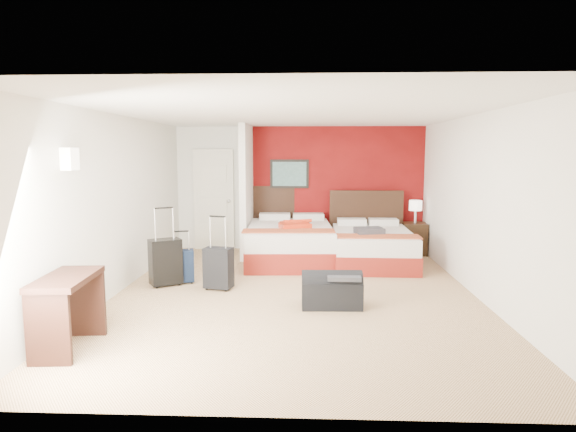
# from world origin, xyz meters

# --- Properties ---
(ground) EXTENTS (6.50, 6.50, 0.00)m
(ground) POSITION_xyz_m (0.00, 0.00, 0.00)
(ground) COLOR tan
(ground) RESTS_ON ground
(room_walls) EXTENTS (5.02, 6.52, 2.50)m
(room_walls) POSITION_xyz_m (-1.40, 1.42, 1.26)
(room_walls) COLOR white
(room_walls) RESTS_ON ground
(red_accent_panel) EXTENTS (3.50, 0.04, 2.50)m
(red_accent_panel) POSITION_xyz_m (0.75, 3.23, 1.25)
(red_accent_panel) COLOR maroon
(red_accent_panel) RESTS_ON ground
(partition_wall) EXTENTS (0.12, 1.20, 2.50)m
(partition_wall) POSITION_xyz_m (-1.00, 2.61, 1.25)
(partition_wall) COLOR silver
(partition_wall) RESTS_ON ground
(entry_door) EXTENTS (0.82, 0.06, 2.05)m
(entry_door) POSITION_xyz_m (-1.75, 3.20, 1.02)
(entry_door) COLOR silver
(entry_door) RESTS_ON ground
(bed_left) EXTENTS (1.63, 2.25, 0.65)m
(bed_left) POSITION_xyz_m (-0.15, 2.11, 0.33)
(bed_left) COLOR silver
(bed_left) RESTS_ON ground
(bed_right) EXTENTS (1.41, 1.99, 0.59)m
(bed_right) POSITION_xyz_m (1.33, 1.93, 0.29)
(bed_right) COLOR white
(bed_right) RESTS_ON ground
(red_suitcase_open) EXTENTS (0.72, 0.84, 0.09)m
(red_suitcase_open) POSITION_xyz_m (-0.05, 2.01, 0.70)
(red_suitcase_open) COLOR red
(red_suitcase_open) RESTS_ON bed_left
(jacket_bundle) EXTENTS (0.52, 0.44, 0.11)m
(jacket_bundle) POSITION_xyz_m (1.23, 1.63, 0.64)
(jacket_bundle) COLOR #3E3E43
(jacket_bundle) RESTS_ON bed_right
(nightstand) EXTENTS (0.46, 0.46, 0.62)m
(nightstand) POSITION_xyz_m (2.26, 2.82, 0.31)
(nightstand) COLOR black
(nightstand) RESTS_ON ground
(table_lamp) EXTENTS (0.27, 0.27, 0.44)m
(table_lamp) POSITION_xyz_m (2.26, 2.82, 0.84)
(table_lamp) COLOR white
(table_lamp) RESTS_ON nightstand
(suitcase_black) EXTENTS (0.53, 0.47, 0.67)m
(suitcase_black) POSITION_xyz_m (-1.94, 0.36, 0.34)
(suitcase_black) COLOR black
(suitcase_black) RESTS_ON ground
(suitcase_charcoal) EXTENTS (0.44, 0.33, 0.58)m
(suitcase_charcoal) POSITION_xyz_m (-1.11, 0.18, 0.29)
(suitcase_charcoal) COLOR black
(suitcase_charcoal) RESTS_ON ground
(suitcase_navy) EXTENTS (0.39, 0.30, 0.48)m
(suitcase_navy) POSITION_xyz_m (-1.72, 0.50, 0.24)
(suitcase_navy) COLOR black
(suitcase_navy) RESTS_ON ground
(duffel_bag) EXTENTS (0.78, 0.43, 0.39)m
(duffel_bag) POSITION_xyz_m (0.49, -0.57, 0.19)
(duffel_bag) COLOR black
(duffel_bag) RESTS_ON ground
(jacket_draped) EXTENTS (0.43, 0.36, 0.06)m
(jacket_draped) POSITION_xyz_m (0.64, -0.62, 0.42)
(jacket_draped) COLOR #35363A
(jacket_draped) RESTS_ON duffel_bag
(desk) EXTENTS (0.52, 0.94, 0.76)m
(desk) POSITION_xyz_m (-2.21, -2.06, 0.38)
(desk) COLOR black
(desk) RESTS_ON ground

